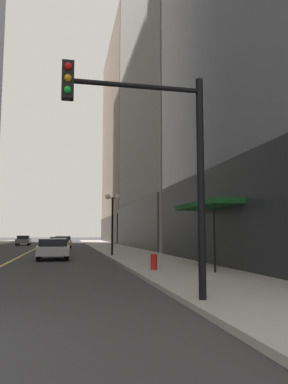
% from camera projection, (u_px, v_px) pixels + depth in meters
% --- Properties ---
extents(ground_plane, '(200.00, 200.00, 0.00)m').
position_uv_depth(ground_plane, '(34.00, 249.00, 38.91)').
color(ground_plane, '#38383A').
extents(sidewalk_right, '(4.50, 78.00, 0.15)m').
position_uv_depth(sidewalk_right, '(113.00, 248.00, 40.59)').
color(sidewalk_right, '#ADA8A0').
rests_on(sidewalk_right, ground).
extents(lane_centre_stripe, '(0.16, 70.00, 0.01)m').
position_uv_depth(lane_centre_stripe, '(34.00, 249.00, 38.91)').
color(lane_centre_stripe, '#E5D64C').
rests_on(lane_centre_stripe, ground).
extents(building_right_far, '(13.13, 26.00, 37.49)m').
position_uv_depth(building_right_far, '(144.00, 141.00, 68.71)').
color(building_right_far, gray).
rests_on(building_right_far, ground).
extents(storefront_awning_right, '(1.60, 5.29, 3.12)m').
position_uv_depth(storefront_awning_right, '(207.00, 205.00, 17.44)').
color(storefront_awning_right, '#144C1E').
rests_on(storefront_awning_right, ground).
extents(car_silver, '(2.06, 4.22, 1.32)m').
position_uv_depth(car_silver, '(53.00, 248.00, 23.75)').
color(car_silver, '#B7B7BC').
rests_on(car_silver, ground).
extents(car_yellow, '(1.89, 4.16, 1.32)m').
position_uv_depth(car_yellow, '(59.00, 244.00, 33.99)').
color(car_yellow, yellow).
rests_on(car_yellow, ground).
extents(car_white, '(1.99, 4.65, 1.32)m').
position_uv_depth(car_white, '(63.00, 241.00, 43.03)').
color(car_white, silver).
rests_on(car_white, ground).
extents(car_grey, '(1.77, 4.03, 1.32)m').
position_uv_depth(car_grey, '(23.00, 240.00, 50.75)').
color(car_grey, slate).
rests_on(car_grey, ground).
extents(traffic_light_near_right, '(3.43, 0.35, 5.65)m').
position_uv_depth(traffic_light_near_right, '(159.00, 147.00, 8.85)').
color(traffic_light_near_right, black).
rests_on(traffic_light_near_right, ground).
extents(street_lamp_right_mid, '(1.06, 0.36, 4.43)m').
position_uv_depth(street_lamp_right_mid, '(112.00, 211.00, 26.24)').
color(street_lamp_right_mid, black).
rests_on(street_lamp_right_mid, ground).
extents(fire_hydrant_right, '(0.28, 0.28, 0.80)m').
position_uv_depth(fire_hydrant_right, '(154.00, 264.00, 15.70)').
color(fire_hydrant_right, red).
rests_on(fire_hydrant_right, ground).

